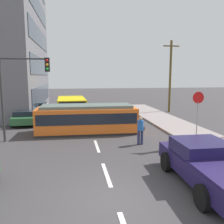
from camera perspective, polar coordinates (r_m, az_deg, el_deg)
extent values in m
plane|color=#403C3E|center=(17.65, -4.99, -4.48)|extent=(120.00, 120.00, 0.00)
cube|color=gray|center=(15.92, 21.61, -6.28)|extent=(3.20, 36.00, 0.14)
cube|color=silver|center=(10.07, -1.35, -14.79)|extent=(0.16, 2.40, 0.01)
cube|color=silver|center=(13.80, -3.70, -8.21)|extent=(0.16, 2.40, 0.01)
cube|color=silver|center=(22.98, -6.04, -1.40)|extent=(0.16, 2.40, 0.01)
cube|color=silver|center=(28.90, -6.74, 0.66)|extent=(0.16, 2.40, 0.01)
cube|color=#2D3847|center=(28.79, -16.55, 4.17)|extent=(0.06, 14.08, 1.92)
cube|color=#2D3847|center=(28.73, -16.83, 10.54)|extent=(0.06, 14.08, 1.92)
cube|color=#2D3847|center=(29.03, -17.12, 16.85)|extent=(0.06, 14.08, 1.92)
cube|color=#2D3847|center=(29.68, -17.42, 22.97)|extent=(0.06, 14.08, 1.92)
cube|color=orange|center=(16.90, -6.06, -1.72)|extent=(7.03, 2.69, 1.65)
cube|color=#2D2D2D|center=(17.08, -6.01, -4.69)|extent=(6.89, 2.57, 0.15)
cube|color=#57665F|center=(16.75, -6.11, 1.40)|extent=(6.32, 2.30, 0.20)
cube|color=#1E232D|center=(16.86, -6.07, -1.05)|extent=(6.75, 2.73, 0.73)
cube|color=yellow|center=(22.90, -9.76, 1.31)|extent=(2.69, 5.29, 1.64)
cube|color=black|center=(20.34, -9.55, 1.09)|extent=(2.25, 0.20, 0.99)
cube|color=black|center=(22.86, -9.78, 2.04)|extent=(2.70, 4.51, 0.66)
cylinder|color=black|center=(21.35, -9.57, -1.04)|extent=(2.58, 0.99, 0.90)
cylinder|color=black|center=(24.64, -9.84, 0.25)|extent=(2.58, 0.99, 0.90)
cylinder|color=navy|center=(14.07, 6.45, -6.15)|extent=(0.16, 0.16, 0.85)
cylinder|color=navy|center=(14.12, 7.24, -6.11)|extent=(0.16, 0.16, 0.85)
cylinder|color=blue|center=(13.93, 6.90, -3.24)|extent=(0.36, 0.36, 0.60)
sphere|color=tan|center=(13.85, 6.93, -1.58)|extent=(0.22, 0.22, 0.22)
cube|color=#503126|center=(14.08, 7.69, -3.96)|extent=(0.19, 0.22, 0.24)
cube|color=#22184B|center=(9.58, 22.18, -12.39)|extent=(2.11, 5.04, 0.65)
cube|color=#1D1747|center=(9.84, 20.76, -8.06)|extent=(1.94, 1.94, 0.55)
cylinder|color=black|center=(10.52, 13.07, -11.65)|extent=(0.30, 0.81, 0.80)
cylinder|color=black|center=(11.37, 22.69, -10.55)|extent=(0.30, 0.81, 0.80)
cylinder|color=black|center=(8.03, 21.19, -18.67)|extent=(0.30, 0.81, 0.80)
cube|color=#2E6539|center=(21.26, -19.89, -1.31)|extent=(1.96, 4.06, 0.55)
cube|color=black|center=(21.04, -20.02, -0.10)|extent=(1.78, 2.25, 0.40)
cylinder|color=black|center=(22.63, -21.73, -1.33)|extent=(0.23, 0.64, 0.64)
cylinder|color=black|center=(22.34, -17.00, -1.21)|extent=(0.23, 0.64, 0.64)
cylinder|color=black|center=(20.30, -23.02, -2.49)|extent=(0.23, 0.64, 0.64)
cylinder|color=black|center=(19.98, -17.75, -2.38)|extent=(0.23, 0.64, 0.64)
cube|color=silver|center=(27.19, -17.52, 0.90)|extent=(1.92, 4.20, 0.55)
cube|color=black|center=(26.98, -17.61, 1.85)|extent=(1.74, 2.32, 0.40)
cylinder|color=black|center=(28.59, -18.93, 0.80)|extent=(0.23, 0.64, 0.64)
cylinder|color=black|center=(28.31, -15.26, 0.89)|extent=(0.23, 0.64, 0.64)
cylinder|color=black|center=(26.16, -19.92, 0.05)|extent=(0.23, 0.64, 0.64)
cylinder|color=black|center=(25.85, -15.92, 0.14)|extent=(0.23, 0.64, 0.64)
cylinder|color=gray|center=(16.34, 19.89, -1.61)|extent=(0.07, 0.07, 2.20)
cylinder|color=red|center=(16.16, 20.15, 3.28)|extent=(0.76, 0.04, 0.76)
cylinder|color=#333333|center=(15.71, -25.04, 2.79)|extent=(0.14, 0.14, 5.24)
cylinder|color=#333333|center=(15.37, -20.62, 11.98)|extent=(2.73, 0.10, 0.10)
cube|color=black|center=(15.15, -15.38, 10.95)|extent=(0.28, 0.24, 0.84)
sphere|color=red|center=(15.04, -15.47, 11.92)|extent=(0.16, 0.16, 0.16)
sphere|color=gold|center=(15.02, -15.43, 10.97)|extent=(0.16, 0.16, 0.16)
sphere|color=green|center=(15.01, -15.39, 10.02)|extent=(0.16, 0.16, 0.16)
cylinder|color=brown|center=(27.15, 13.89, 8.25)|extent=(0.24, 0.24, 7.84)
cube|color=brown|center=(27.34, 14.15, 15.22)|extent=(1.80, 0.12, 0.12)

